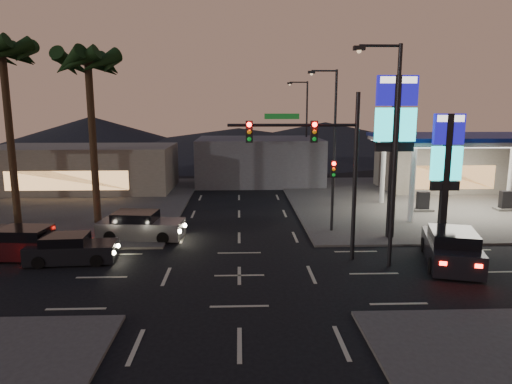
{
  "coord_description": "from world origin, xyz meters",
  "views": [
    {
      "loc": [
        0.02,
        -19.11,
        7.23
      ],
      "look_at": [
        0.89,
        4.07,
        3.0
      ],
      "focal_mm": 32.0,
      "sensor_mm": 36.0,
      "label": 1
    }
  ],
  "objects_px": {
    "car_lane_a_front": "(71,249)",
    "gas_station": "(469,141)",
    "suv_station": "(451,248)",
    "pylon_sign_short": "(447,158)",
    "pylon_sign_tall": "(395,125)",
    "traffic_signal_mast": "(319,153)",
    "car_lane_a_mid": "(30,244)",
    "car_lane_b_front": "(140,226)"
  },
  "relations": [
    {
      "from": "car_lane_a_front",
      "to": "gas_station",
      "type": "bearing_deg",
      "value": 22.39
    },
    {
      "from": "gas_station",
      "to": "suv_station",
      "type": "bearing_deg",
      "value": -119.03
    },
    {
      "from": "pylon_sign_short",
      "to": "pylon_sign_tall",
      "type": "bearing_deg",
      "value": 158.2
    },
    {
      "from": "gas_station",
      "to": "pylon_sign_tall",
      "type": "bearing_deg",
      "value": -139.09
    },
    {
      "from": "traffic_signal_mast",
      "to": "car_lane_a_front",
      "type": "distance_m",
      "value": 12.66
    },
    {
      "from": "car_lane_a_mid",
      "to": "pylon_sign_tall",
      "type": "bearing_deg",
      "value": 8.2
    },
    {
      "from": "car_lane_a_mid",
      "to": "traffic_signal_mast",
      "type": "bearing_deg",
      "value": -3.31
    },
    {
      "from": "car_lane_b_front",
      "to": "suv_station",
      "type": "height_order",
      "value": "suv_station"
    },
    {
      "from": "car_lane_a_mid",
      "to": "suv_station",
      "type": "relative_size",
      "value": 0.88
    },
    {
      "from": "pylon_sign_short",
      "to": "suv_station",
      "type": "distance_m",
      "value": 5.22
    },
    {
      "from": "traffic_signal_mast",
      "to": "car_lane_b_front",
      "type": "relative_size",
      "value": 1.62
    },
    {
      "from": "traffic_signal_mast",
      "to": "car_lane_a_front",
      "type": "relative_size",
      "value": 1.87
    },
    {
      "from": "traffic_signal_mast",
      "to": "pylon_sign_tall",
      "type": "bearing_deg",
      "value": 36.52
    },
    {
      "from": "car_lane_a_front",
      "to": "car_lane_b_front",
      "type": "relative_size",
      "value": 0.87
    },
    {
      "from": "traffic_signal_mast",
      "to": "suv_station",
      "type": "xyz_separation_m",
      "value": [
        6.22,
        -0.84,
        -4.44
      ]
    },
    {
      "from": "car_lane_b_front",
      "to": "pylon_sign_tall",
      "type": "bearing_deg",
      "value": -2.13
    },
    {
      "from": "car_lane_b_front",
      "to": "car_lane_a_front",
      "type": "bearing_deg",
      "value": -122.13
    },
    {
      "from": "pylon_sign_short",
      "to": "car_lane_a_front",
      "type": "xyz_separation_m",
      "value": [
        -19.04,
        -2.4,
        -4.03
      ]
    },
    {
      "from": "pylon_sign_short",
      "to": "car_lane_a_front",
      "type": "bearing_deg",
      "value": -172.81
    },
    {
      "from": "car_lane_a_mid",
      "to": "car_lane_a_front",
      "type": "bearing_deg",
      "value": -17.42
    },
    {
      "from": "pylon_sign_tall",
      "to": "car_lane_b_front",
      "type": "xyz_separation_m",
      "value": [
        -14.07,
        0.52,
        -5.67
      ]
    },
    {
      "from": "pylon_sign_tall",
      "to": "car_lane_a_mid",
      "type": "xyz_separation_m",
      "value": [
        -18.76,
        -2.7,
        -5.68
      ]
    },
    {
      "from": "car_lane_a_mid",
      "to": "suv_station",
      "type": "xyz_separation_m",
      "value": [
        20.24,
        -1.65,
        0.08
      ]
    },
    {
      "from": "pylon_sign_short",
      "to": "car_lane_b_front",
      "type": "distance_m",
      "value": 17.1
    },
    {
      "from": "pylon_sign_short",
      "to": "car_lane_a_front",
      "type": "height_order",
      "value": "pylon_sign_short"
    },
    {
      "from": "traffic_signal_mast",
      "to": "car_lane_b_front",
      "type": "xyz_separation_m",
      "value": [
        -9.33,
        4.04,
        -4.5
      ]
    },
    {
      "from": "gas_station",
      "to": "car_lane_a_mid",
      "type": "bearing_deg",
      "value": -160.69
    },
    {
      "from": "car_lane_a_front",
      "to": "car_lane_a_mid",
      "type": "bearing_deg",
      "value": 162.58
    },
    {
      "from": "pylon_sign_tall",
      "to": "car_lane_a_front",
      "type": "bearing_deg",
      "value": -168.38
    },
    {
      "from": "pylon_sign_tall",
      "to": "car_lane_a_mid",
      "type": "bearing_deg",
      "value": -171.8
    },
    {
      "from": "car_lane_a_front",
      "to": "car_lane_a_mid",
      "type": "xyz_separation_m",
      "value": [
        -2.22,
        0.7,
        0.08
      ]
    },
    {
      "from": "car_lane_a_front",
      "to": "suv_station",
      "type": "distance_m",
      "value": 18.04
    },
    {
      "from": "suv_station",
      "to": "pylon_sign_tall",
      "type": "bearing_deg",
      "value": 108.74
    },
    {
      "from": "suv_station",
      "to": "car_lane_a_mid",
      "type": "bearing_deg",
      "value": 175.34
    },
    {
      "from": "gas_station",
      "to": "pylon_sign_tall",
      "type": "relative_size",
      "value": 1.36
    },
    {
      "from": "gas_station",
      "to": "car_lane_b_front",
      "type": "distance_m",
      "value": 22.8
    },
    {
      "from": "gas_station",
      "to": "suv_station",
      "type": "relative_size",
      "value": 2.23
    },
    {
      "from": "gas_station",
      "to": "suv_station",
      "type": "distance_m",
      "value": 13.13
    },
    {
      "from": "pylon_sign_short",
      "to": "traffic_signal_mast",
      "type": "xyz_separation_m",
      "value": [
        -7.24,
        -2.51,
        0.57
      ]
    },
    {
      "from": "car_lane_a_mid",
      "to": "car_lane_b_front",
      "type": "relative_size",
      "value": 0.98
    },
    {
      "from": "pylon_sign_short",
      "to": "suv_station",
      "type": "height_order",
      "value": "pylon_sign_short"
    },
    {
      "from": "pylon_sign_tall",
      "to": "suv_station",
      "type": "relative_size",
      "value": 1.64
    }
  ]
}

